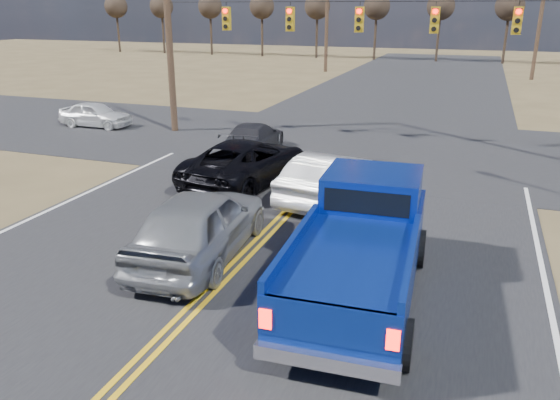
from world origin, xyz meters
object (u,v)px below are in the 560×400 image
(cross_car_west, at_px, (95,114))
(black_suv, at_px, (246,161))
(white_car_queue, at_px, (328,177))
(silver_suv, at_px, (200,224))
(dgrey_car_queue, at_px, (253,138))
(pickup_truck, at_px, (361,246))

(cross_car_west, bearing_deg, black_suv, -120.11)
(black_suv, distance_m, white_car_queue, 3.22)
(silver_suv, bearing_deg, cross_car_west, -49.00)
(dgrey_car_queue, bearing_deg, cross_car_west, -20.13)
(silver_suv, height_order, dgrey_car_queue, silver_suv)
(black_suv, bearing_deg, silver_suv, 110.47)
(pickup_truck, xyz_separation_m, dgrey_car_queue, (-6.67, 10.28, -0.48))
(silver_suv, relative_size, dgrey_car_queue, 1.14)
(pickup_truck, height_order, dgrey_car_queue, pickup_truck)
(silver_suv, bearing_deg, black_suv, -82.11)
(black_suv, bearing_deg, cross_car_west, -21.12)
(cross_car_west, bearing_deg, white_car_queue, -117.00)
(pickup_truck, bearing_deg, black_suv, 126.66)
(white_car_queue, xyz_separation_m, dgrey_car_queue, (-4.45, 4.57, -0.10))
(pickup_truck, distance_m, dgrey_car_queue, 12.26)
(pickup_truck, relative_size, silver_suv, 1.24)
(pickup_truck, height_order, silver_suv, pickup_truck)
(pickup_truck, height_order, white_car_queue, pickup_truck)
(black_suv, xyz_separation_m, dgrey_car_queue, (-1.32, 3.81, -0.12))
(pickup_truck, bearing_deg, dgrey_car_queue, 120.05)
(black_suv, bearing_deg, pickup_truck, 137.46)
(silver_suv, xyz_separation_m, dgrey_car_queue, (-2.65, 9.72, -0.22))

